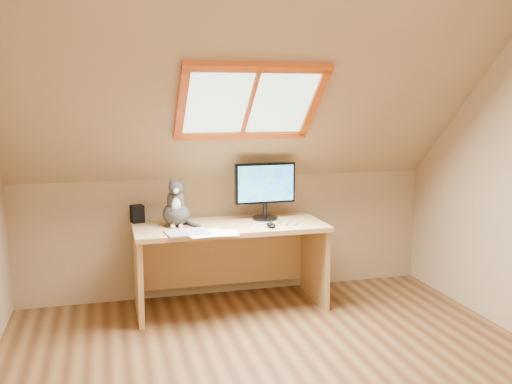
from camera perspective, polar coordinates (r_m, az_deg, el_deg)
name	(u,v)px	position (r m, az deg, el deg)	size (l,w,h in m)	color
room_shell	(304,140)	(2.98, 4.82, 5.16)	(3.52, 3.52, 2.41)	tan
desk	(228,248)	(4.58, -2.81, -5.66)	(1.49, 0.65, 0.68)	tan
monitor	(265,187)	(4.60, 0.93, 0.49)	(0.50, 0.21, 0.46)	black
cat	(176,208)	(4.43, -8.02, -1.62)	(0.23, 0.27, 0.39)	#403B38
desk_speaker	(137,214)	(4.61, -11.79, -2.16)	(0.10, 0.10, 0.14)	black
graphics_tablet	(187,232)	(4.19, -6.91, -4.03)	(0.31, 0.22, 0.01)	#B2B2B7
mouse	(271,225)	(4.35, 1.52, -3.32)	(0.06, 0.11, 0.04)	black
papers	(212,233)	(4.19, -4.38, -4.06)	(0.35, 0.30, 0.01)	white
cables	(273,224)	(4.44, 1.70, -3.26)	(0.51, 0.26, 0.01)	silver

